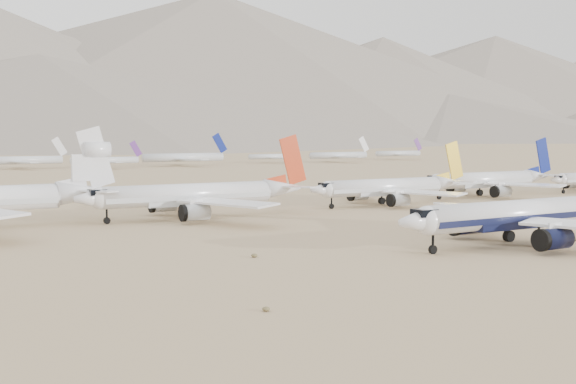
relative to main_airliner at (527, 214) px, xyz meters
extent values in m
plane|color=#9C805B|center=(-14.79, -3.53, -4.96)|extent=(7000.00, 7000.00, 0.00)
cylinder|color=white|center=(-2.31, 0.00, 0.22)|extent=(38.14, 4.51, 4.51)
cube|color=black|center=(-2.31, 0.00, -0.34)|extent=(37.38, 4.58, 1.01)
sphere|color=white|center=(-21.38, 0.00, 0.22)|extent=(4.51, 4.51, 4.51)
cube|color=black|center=(-22.06, 0.00, 1.46)|extent=(3.16, 2.93, 1.13)
cylinder|color=black|center=(-4.43, -9.37, -2.60)|extent=(5.30, 3.25, 3.25)
cube|color=white|center=(0.64, 13.38, -0.57)|extent=(14.73, 23.21, 0.71)
cylinder|color=black|center=(-4.43, 9.37, -2.60)|extent=(5.30, 3.25, 3.25)
cylinder|color=black|center=(-20.25, 0.00, -4.29)|extent=(1.35, 0.56, 1.35)
cylinder|color=black|center=(-0.72, -3.16, -4.02)|extent=(1.89, 1.13, 1.89)
cylinder|color=black|center=(-0.72, 3.16, -4.02)|extent=(1.89, 1.13, 1.89)
cylinder|color=white|center=(57.82, 67.55, -0.02)|extent=(35.49, 4.30, 4.30)
cube|color=silver|center=(57.82, 67.55, -0.55)|extent=(34.78, 4.37, 0.97)
sphere|color=white|center=(40.07, 67.55, -0.02)|extent=(4.30, 4.30, 4.30)
cube|color=black|center=(39.43, 67.55, 1.17)|extent=(3.01, 2.80, 1.08)
cone|color=white|center=(79.75, 67.55, 0.31)|extent=(8.87, 4.30, 4.30)
cube|color=white|center=(60.56, 55.05, -0.77)|extent=(13.71, 21.60, 0.67)
cube|color=white|center=(81.48, 63.45, 0.84)|extent=(5.63, 7.37, 0.26)
cylinder|color=silver|center=(55.85, 58.77, -2.71)|extent=(4.93, 3.10, 3.10)
cube|color=white|center=(60.56, 80.05, -0.77)|extent=(13.71, 21.60, 0.67)
cube|color=white|center=(81.48, 71.65, 0.84)|extent=(5.63, 7.37, 0.26)
cylinder|color=silver|center=(55.85, 76.33, -2.71)|extent=(4.93, 3.10, 3.10)
cube|color=navy|center=(82.22, 67.55, 6.45)|extent=(6.73, 0.34, 11.08)
cylinder|color=black|center=(41.15, 67.55, -4.32)|extent=(1.29, 0.54, 1.29)
cylinder|color=black|center=(59.30, 64.54, -4.06)|extent=(1.81, 1.08, 1.81)
cylinder|color=black|center=(59.30, 70.56, -4.06)|extent=(1.81, 1.08, 1.81)
cylinder|color=white|center=(17.98, 61.99, -0.23)|extent=(33.90, 4.12, 4.12)
cube|color=silver|center=(17.98, 61.99, -0.74)|extent=(33.22, 4.18, 0.93)
sphere|color=white|center=(1.03, 61.99, -0.23)|extent=(4.12, 4.12, 4.12)
cube|color=black|center=(0.42, 61.99, 0.91)|extent=(2.88, 2.68, 1.03)
cone|color=white|center=(38.93, 61.99, 0.08)|extent=(8.47, 4.12, 4.12)
cube|color=white|center=(20.60, 50.04, -0.95)|extent=(13.09, 20.63, 0.64)
cube|color=white|center=(40.58, 58.07, 0.60)|extent=(5.38, 7.04, 0.25)
cylinder|color=silver|center=(16.10, 53.60, -2.80)|extent=(4.71, 2.97, 2.97)
cube|color=white|center=(20.60, 73.93, -0.95)|extent=(13.09, 20.63, 0.64)
cube|color=white|center=(40.58, 65.90, 0.60)|extent=(5.38, 7.04, 0.25)
cylinder|color=silver|center=(16.10, 70.38, -2.80)|extent=(4.71, 2.97, 2.97)
cube|color=gold|center=(41.29, 61.99, 5.95)|extent=(6.42, 0.33, 10.59)
cylinder|color=black|center=(2.06, 61.99, -4.35)|extent=(1.24, 0.51, 1.24)
cylinder|color=black|center=(19.39, 59.10, -4.10)|extent=(1.73, 1.03, 1.73)
cylinder|color=black|center=(19.39, 64.87, -4.10)|extent=(1.73, 1.03, 1.73)
cylinder|color=white|center=(-35.58, 60.34, 0.32)|extent=(37.56, 4.59, 4.59)
cube|color=silver|center=(-35.58, 60.34, -0.26)|extent=(36.81, 4.66, 1.03)
sphere|color=white|center=(-54.36, 60.34, 0.32)|extent=(4.59, 4.59, 4.59)
cube|color=black|center=(-55.05, 60.34, 1.58)|extent=(3.21, 2.98, 1.15)
cone|color=white|center=(-12.36, 60.34, 0.66)|extent=(9.39, 4.59, 4.59)
cube|color=white|center=(-32.68, 47.09, -0.49)|extent=(14.51, 22.86, 0.71)
cube|color=white|center=(-10.54, 56.00, 1.23)|extent=(5.96, 7.80, 0.28)
cylinder|color=silver|center=(-37.67, 51.04, -2.56)|extent=(5.22, 3.31, 3.31)
cube|color=white|center=(-32.68, 73.60, -0.49)|extent=(14.51, 22.86, 0.71)
cube|color=white|center=(-10.54, 64.69, 1.23)|extent=(5.96, 7.80, 0.28)
cylinder|color=silver|center=(-37.67, 69.65, -2.56)|extent=(5.22, 3.31, 3.31)
cube|color=red|center=(-9.75, 60.34, 7.17)|extent=(7.12, 0.37, 11.73)
cylinder|color=black|center=(-53.21, 60.34, -4.27)|extent=(1.38, 0.57, 1.38)
cylinder|color=black|center=(-34.01, 57.13, -4.00)|extent=(1.93, 1.15, 1.93)
cylinder|color=black|center=(-34.01, 63.56, -4.00)|extent=(1.93, 1.15, 1.93)
cone|color=white|center=(-56.81, 65.18, 1.14)|extent=(10.41, 4.98, 4.98)
cube|color=white|center=(-54.78, 60.39, 1.76)|extent=(6.61, 8.64, 0.30)
cube|color=white|center=(-54.78, 69.98, 1.76)|extent=(6.61, 8.64, 0.30)
cube|color=white|center=(-53.92, 65.18, 8.33)|extent=(7.89, 0.40, 13.00)
cylinder|color=white|center=(-53.63, 65.18, 9.94)|extent=(5.20, 3.23, 3.23)
sphere|color=white|center=(85.70, 63.42, -0.67)|extent=(3.73, 3.73, 3.73)
cube|color=black|center=(85.14, 63.42, 0.36)|extent=(2.61, 2.43, 0.93)
cube|color=white|center=(103.55, 74.31, -1.32)|extent=(11.94, 18.81, 0.58)
cylinder|color=silver|center=(99.44, 71.06, -3.01)|extent=(4.29, 2.69, 2.69)
cylinder|color=black|center=(86.64, 63.42, -4.40)|extent=(1.12, 0.47, 1.12)
cylinder|color=silver|center=(-29.57, 297.76, -0.57)|extent=(40.40, 3.99, 3.99)
cube|color=white|center=(-10.56, 297.76, 6.18)|extent=(8.05, 0.40, 10.13)
cube|color=silver|center=(-29.57, 287.30, -1.17)|extent=(10.64, 18.60, 0.40)
cube|color=silver|center=(-29.57, 308.21, -1.17)|extent=(10.64, 18.60, 0.40)
cylinder|color=silver|center=(8.63, 282.42, -0.85)|extent=(34.66, 3.43, 3.43)
cube|color=#5D2B80|center=(24.94, 282.42, 4.94)|extent=(6.90, 0.34, 8.69)
cube|color=silver|center=(8.63, 273.45, -1.36)|extent=(9.13, 15.96, 0.34)
cube|color=silver|center=(8.63, 291.39, -1.36)|extent=(9.13, 15.96, 0.34)
cylinder|color=silver|center=(53.39, 287.34, -0.29)|extent=(46.06, 4.55, 4.55)
cube|color=navy|center=(75.07, 287.34, 7.41)|extent=(9.17, 0.46, 11.55)
cube|color=silver|center=(53.39, 275.42, -0.97)|extent=(12.13, 21.20, 0.46)
cube|color=silver|center=(53.39, 299.26, -0.97)|extent=(12.13, 21.20, 0.46)
cylinder|color=silver|center=(112.95, 295.34, -1.05)|extent=(30.53, 3.02, 3.02)
cube|color=#5D2B80|center=(127.32, 295.34, 4.05)|extent=(6.08, 0.30, 7.66)
cube|color=silver|center=(112.95, 287.44, -1.51)|extent=(8.04, 14.05, 0.30)
cube|color=silver|center=(112.95, 303.25, -1.51)|extent=(8.04, 14.05, 0.30)
cylinder|color=silver|center=(152.72, 283.35, -0.59)|extent=(39.86, 3.94, 3.94)
cube|color=white|center=(171.48, 283.35, 6.06)|extent=(7.94, 0.39, 10.00)
cube|color=silver|center=(152.72, 273.03, -1.18)|extent=(10.50, 18.35, 0.39)
cube|color=silver|center=(152.72, 293.66, -1.18)|extent=(10.50, 18.35, 0.39)
cylinder|color=silver|center=(212.41, 300.46, -0.80)|extent=(35.76, 3.53, 3.53)
cube|color=#5D2B80|center=(229.24, 300.46, 5.18)|extent=(7.12, 0.35, 8.97)
cube|color=silver|center=(212.41, 291.20, -1.33)|extent=(9.42, 16.46, 0.35)
cube|color=silver|center=(212.41, 309.72, -1.33)|extent=(9.42, 16.46, 0.35)
cone|color=slate|center=(185.21, 1476.47, 115.04)|extent=(1824.00, 1824.00, 240.00)
cone|color=slate|center=(685.21, 1656.47, 185.04)|extent=(2356.00, 2356.00, 380.00)
cone|color=slate|center=(1185.21, 1596.47, 140.04)|extent=(1682.00, 1682.00, 290.00)
cone|color=slate|center=(1785.21, 1746.47, 170.04)|extent=(2380.00, 2380.00, 350.00)
cone|color=slate|center=(135.21, 1096.47, 65.04)|extent=(1260.00, 1260.00, 140.00)
cone|color=slate|center=(985.21, 1096.47, 45.04)|extent=(900.00, 900.00, 100.00)
ellipsoid|color=brown|center=(-58.89, -18.43, -4.71)|extent=(0.84, 0.84, 0.46)
ellipsoid|color=brown|center=(-45.19, 10.87, -4.67)|extent=(0.98, 0.98, 0.54)
ellipsoid|color=brown|center=(9.61, -1.93, -4.71)|extent=(0.84, 0.84, 0.46)
ellipsoid|color=brown|center=(23.31, 27.37, -4.67)|extent=(0.98, 0.98, 0.54)
camera|label=1|loc=(-93.42, -83.14, 13.55)|focal=45.00mm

